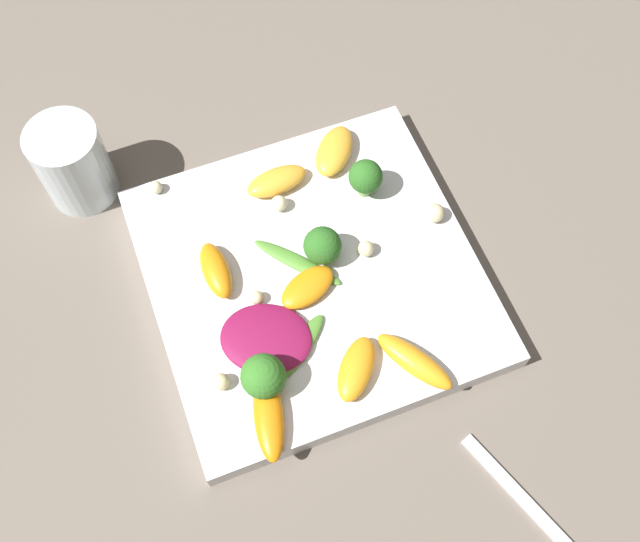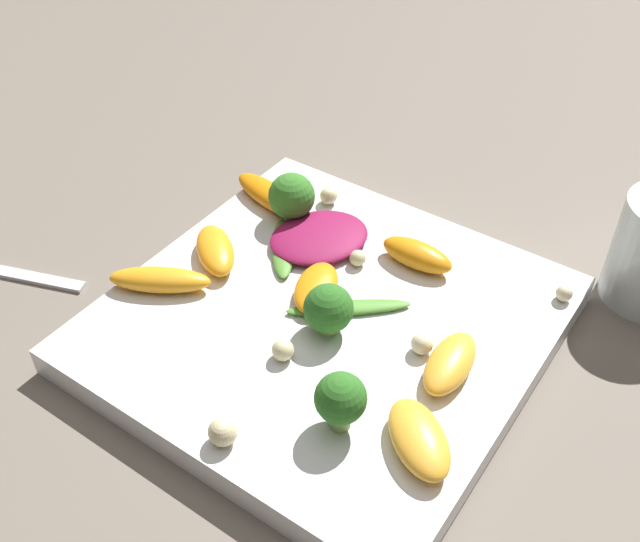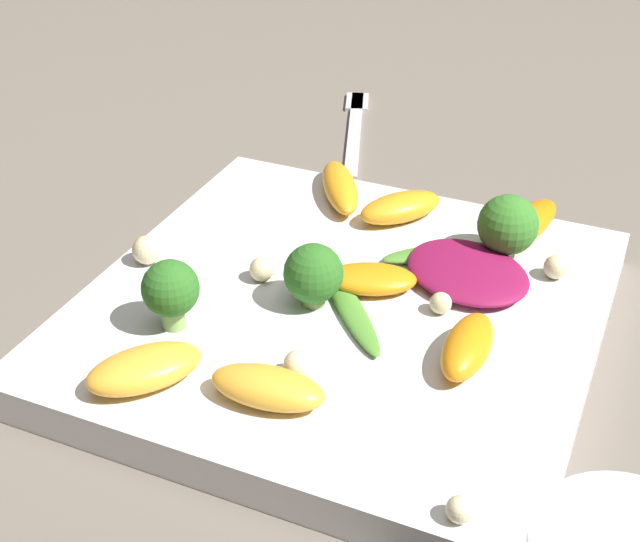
# 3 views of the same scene
# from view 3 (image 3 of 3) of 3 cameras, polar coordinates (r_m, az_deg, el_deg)

# --- Properties ---
(ground_plane) EXTENTS (2.40, 2.40, 0.00)m
(ground_plane) POSITION_cam_3_polar(r_m,az_deg,el_deg) (0.55, 1.36, -3.83)
(ground_plane) COLOR #6B6056
(plate) EXTENTS (0.30, 0.30, 0.02)m
(plate) POSITION_cam_3_polar(r_m,az_deg,el_deg) (0.54, 1.38, -2.84)
(plate) COLOR white
(plate) RESTS_ON ground_plane
(fork) EXTENTS (0.07, 0.17, 0.01)m
(fork) POSITION_cam_3_polar(r_m,az_deg,el_deg) (0.82, 2.28, 9.56)
(fork) COLOR silver
(fork) RESTS_ON ground_plane
(radicchio_leaf_0) EXTENTS (0.10, 0.10, 0.01)m
(radicchio_leaf_0) POSITION_cam_3_polar(r_m,az_deg,el_deg) (0.56, 9.42, -0.03)
(radicchio_leaf_0) COLOR maroon
(radicchio_leaf_0) RESTS_ON plate
(orange_segment_0) EXTENTS (0.06, 0.05, 0.01)m
(orange_segment_0) POSITION_cam_3_polar(r_m,az_deg,el_deg) (0.54, 3.24, -0.51)
(orange_segment_0) COLOR orange
(orange_segment_0) RESTS_ON plate
(orange_segment_1) EXTENTS (0.02, 0.06, 0.02)m
(orange_segment_1) POSITION_cam_3_polar(r_m,az_deg,el_deg) (0.49, 9.42, -4.77)
(orange_segment_1) COLOR orange
(orange_segment_1) RESTS_ON plate
(orange_segment_2) EXTENTS (0.07, 0.07, 0.02)m
(orange_segment_2) POSITION_cam_3_polar(r_m,az_deg,el_deg) (0.48, -11.18, -6.15)
(orange_segment_2) COLOR #FCAD33
(orange_segment_2) RESTS_ON plate
(orange_segment_3) EXTENTS (0.06, 0.07, 0.02)m
(orange_segment_3) POSITION_cam_3_polar(r_m,az_deg,el_deg) (0.61, 5.36, 4.04)
(orange_segment_3) COLOR orange
(orange_segment_3) RESTS_ON plate
(orange_segment_4) EXTENTS (0.04, 0.08, 0.02)m
(orange_segment_4) POSITION_cam_3_polar(r_m,az_deg,el_deg) (0.61, 13.00, 2.87)
(orange_segment_4) COLOR orange
(orange_segment_4) RESTS_ON plate
(orange_segment_5) EXTENTS (0.06, 0.03, 0.02)m
(orange_segment_5) POSITION_cam_3_polar(r_m,az_deg,el_deg) (0.46, -3.43, -7.42)
(orange_segment_5) COLOR #FCAD33
(orange_segment_5) RESTS_ON plate
(orange_segment_6) EXTENTS (0.06, 0.08, 0.02)m
(orange_segment_6) POSITION_cam_3_polar(r_m,az_deg,el_deg) (0.64, 1.29, 5.39)
(orange_segment_6) COLOR orange
(orange_segment_6) RESTS_ON plate
(broccoli_floret_0) EXTENTS (0.04, 0.04, 0.04)m
(broccoli_floret_0) POSITION_cam_3_polar(r_m,az_deg,el_deg) (0.58, 11.93, 2.87)
(broccoli_floret_0) COLOR #7A9E51
(broccoli_floret_0) RESTS_ON plate
(broccoli_floret_1) EXTENTS (0.04, 0.04, 0.04)m
(broccoli_floret_1) POSITION_cam_3_polar(r_m,az_deg,el_deg) (0.52, -0.43, -0.22)
(broccoli_floret_1) COLOR #7A9E51
(broccoli_floret_1) RESTS_ON plate
(broccoli_floret_2) EXTENTS (0.03, 0.03, 0.04)m
(broccoli_floret_2) POSITION_cam_3_polar(r_m,az_deg,el_deg) (0.50, -9.54, -1.24)
(broccoli_floret_2) COLOR #84AD5B
(broccoli_floret_2) RESTS_ON plate
(arugula_sprig_0) EXTENTS (0.07, 0.08, 0.01)m
(arugula_sprig_0) POSITION_cam_3_polar(r_m,az_deg,el_deg) (0.52, 2.02, -2.51)
(arugula_sprig_0) COLOR #518E33
(arugula_sprig_0) RESTS_ON plate
(arugula_sprig_1) EXTENTS (0.07, 0.06, 0.01)m
(arugula_sprig_1) POSITION_cam_3_polar(r_m,az_deg,el_deg) (0.58, 7.51, 1.17)
(arugula_sprig_1) COLOR #518E33
(arugula_sprig_1) RESTS_ON plate
(macadamia_nut_0) EXTENTS (0.02, 0.02, 0.02)m
(macadamia_nut_0) POSITION_cam_3_polar(r_m,az_deg,el_deg) (0.57, -11.03, 1.33)
(macadamia_nut_0) COLOR beige
(macadamia_nut_0) RESTS_ON plate
(macadamia_nut_1) EXTENTS (0.01, 0.01, 0.01)m
(macadamia_nut_1) POSITION_cam_3_polar(r_m,az_deg,el_deg) (0.52, 7.73, -2.05)
(macadamia_nut_1) COLOR beige
(macadamia_nut_1) RESTS_ON plate
(macadamia_nut_2) EXTENTS (0.02, 0.02, 0.02)m
(macadamia_nut_2) POSITION_cam_3_polar(r_m,az_deg,el_deg) (0.55, -3.53, 0.37)
(macadamia_nut_2) COLOR beige
(macadamia_nut_2) RESTS_ON plate
(macadamia_nut_3) EXTENTS (0.01, 0.01, 0.01)m
(macadamia_nut_3) POSITION_cam_3_polar(r_m,az_deg,el_deg) (0.41, 8.94, -14.84)
(macadamia_nut_3) COLOR beige
(macadamia_nut_3) RESTS_ON plate
(macadamia_nut_4) EXTENTS (0.02, 0.02, 0.02)m
(macadamia_nut_4) POSITION_cam_3_polar(r_m,az_deg,el_deg) (0.47, -1.41, -5.98)
(macadamia_nut_4) COLOR beige
(macadamia_nut_4) RESTS_ON plate
(macadamia_nut_5) EXTENTS (0.02, 0.02, 0.02)m
(macadamia_nut_5) POSITION_cam_3_polar(r_m,az_deg,el_deg) (0.57, 14.86, 0.25)
(macadamia_nut_5) COLOR beige
(macadamia_nut_5) RESTS_ON plate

